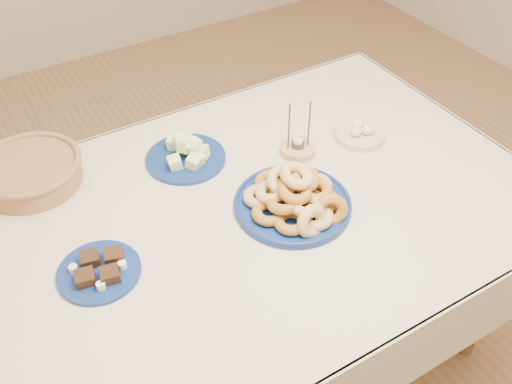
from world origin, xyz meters
TOP-DOWN VIEW (x-y plane):
  - ground at (0.00, 0.00)m, footprint 5.00×5.00m
  - dining_table at (0.00, 0.00)m, footprint 1.71×1.11m
  - donut_platter at (0.11, -0.07)m, footprint 0.34×0.34m
  - melon_plate at (-0.05, 0.29)m, footprint 0.27×0.27m
  - brownie_plate at (-0.44, -0.02)m, footprint 0.26×0.26m
  - wicker_basket at (-0.49, 0.43)m, footprint 0.33×0.33m
  - candle_holder at (0.27, 0.14)m, footprint 0.14×0.14m
  - egg_bowl at (0.48, 0.10)m, footprint 0.18×0.18m

SIDE VIEW (x-z plane):
  - ground at x=0.00m, z-range 0.00..0.00m
  - dining_table at x=0.00m, z-range 0.27..1.02m
  - brownie_plate at x=-0.44m, z-range 0.74..0.78m
  - candle_holder at x=0.27m, z-range 0.67..0.86m
  - egg_bowl at x=0.48m, z-range 0.74..0.80m
  - melon_plate at x=-0.05m, z-range 0.73..0.82m
  - donut_platter at x=0.11m, z-range 0.71..0.87m
  - wicker_basket at x=-0.49m, z-range 0.75..0.84m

